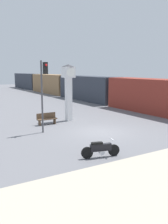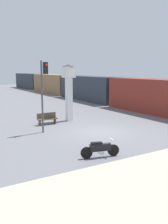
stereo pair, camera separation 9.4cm
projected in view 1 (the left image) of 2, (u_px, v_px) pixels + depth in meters
name	position (u px, v px, depth m)	size (l,w,h in m)	color
ground_plane	(101.00, 132.00, 17.56)	(120.00, 120.00, 0.00)	slate
motorcycle	(101.00, 149.00, 12.43)	(1.98, 0.68, 0.89)	black
clock_tower	(68.00, 84.00, 20.89)	(1.08, 1.08, 4.76)	white
freight_train	(67.00, 86.00, 41.02)	(2.80, 50.61, 3.40)	maroon
traffic_light	(44.00, 84.00, 16.91)	(0.50, 0.35, 4.93)	#47474C
bench	(47.00, 118.00, 19.85)	(1.60, 0.44, 0.92)	brown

